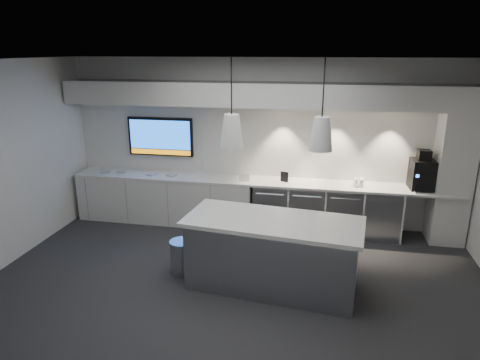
% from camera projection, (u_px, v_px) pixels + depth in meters
% --- Properties ---
extents(floor, '(7.00, 7.00, 0.00)m').
position_uv_depth(floor, '(234.00, 289.00, 5.83)').
color(floor, '#2A2A2C').
rests_on(floor, ground).
extents(ceiling, '(7.00, 7.00, 0.00)m').
position_uv_depth(ceiling, '(233.00, 61.00, 4.94)').
color(ceiling, black).
rests_on(ceiling, wall_back).
extents(wall_back, '(7.00, 0.00, 7.00)m').
position_uv_depth(wall_back, '(261.00, 143.00, 7.73)').
color(wall_back, silver).
rests_on(wall_back, floor).
extents(wall_front, '(7.00, 0.00, 7.00)m').
position_uv_depth(wall_front, '(162.00, 289.00, 3.04)').
color(wall_front, silver).
rests_on(wall_front, floor).
extents(back_counter, '(6.80, 0.65, 0.04)m').
position_uv_depth(back_counter, '(258.00, 181.00, 7.61)').
color(back_counter, white).
rests_on(back_counter, left_base_cabinets).
extents(left_base_cabinets, '(3.30, 0.63, 0.86)m').
position_uv_depth(left_base_cabinets, '(166.00, 199.00, 8.06)').
color(left_base_cabinets, silver).
rests_on(left_base_cabinets, floor).
extents(fridge_unit_a, '(0.60, 0.61, 0.85)m').
position_uv_depth(fridge_unit_a, '(272.00, 206.00, 7.70)').
color(fridge_unit_a, '#96999E').
rests_on(fridge_unit_a, floor).
extents(fridge_unit_b, '(0.60, 0.61, 0.85)m').
position_uv_depth(fridge_unit_b, '(307.00, 208.00, 7.59)').
color(fridge_unit_b, '#96999E').
rests_on(fridge_unit_b, floor).
extents(fridge_unit_c, '(0.60, 0.61, 0.85)m').
position_uv_depth(fridge_unit_c, '(343.00, 211.00, 7.47)').
color(fridge_unit_c, '#96999E').
rests_on(fridge_unit_c, floor).
extents(fridge_unit_d, '(0.60, 0.61, 0.85)m').
position_uv_depth(fridge_unit_d, '(381.00, 213.00, 7.36)').
color(fridge_unit_d, '#96999E').
rests_on(fridge_unit_d, floor).
extents(backsplash, '(4.60, 0.03, 1.30)m').
position_uv_depth(backsplash, '(329.00, 143.00, 7.48)').
color(backsplash, silver).
rests_on(backsplash, wall_back).
extents(soffit, '(6.90, 0.60, 0.40)m').
position_uv_depth(soffit, '(259.00, 94.00, 7.19)').
color(soffit, silver).
rests_on(soffit, wall_back).
extents(column, '(0.55, 0.55, 2.60)m').
position_uv_depth(column, '(454.00, 167.00, 6.93)').
color(column, silver).
rests_on(column, floor).
extents(wall_tv, '(1.25, 0.07, 0.72)m').
position_uv_depth(wall_tv, '(161.00, 137.00, 8.01)').
color(wall_tv, black).
rests_on(wall_tv, wall_back).
extents(island, '(2.43, 1.26, 0.99)m').
position_uv_depth(island, '(273.00, 253.00, 5.76)').
color(island, '#96999E').
rests_on(island, floor).
extents(bin, '(0.46, 0.46, 0.49)m').
position_uv_depth(bin, '(182.00, 257.00, 6.20)').
color(bin, '#96999E').
rests_on(bin, floor).
extents(coffee_machine, '(0.38, 0.54, 0.66)m').
position_uv_depth(coffee_machine, '(422.00, 173.00, 7.06)').
color(coffee_machine, black).
rests_on(coffee_machine, back_counter).
extents(sign_black, '(0.14, 0.07, 0.18)m').
position_uv_depth(sign_black, '(284.00, 177.00, 7.48)').
color(sign_black, black).
rests_on(sign_black, back_counter).
extents(sign_white, '(0.18, 0.08, 0.14)m').
position_uv_depth(sign_white, '(244.00, 178.00, 7.50)').
color(sign_white, white).
rests_on(sign_white, back_counter).
extents(cup_cluster, '(0.16, 0.16, 0.14)m').
position_uv_depth(cup_cluster, '(359.00, 182.00, 7.23)').
color(cup_cluster, white).
rests_on(cup_cluster, back_counter).
extents(tray_a, '(0.20, 0.20, 0.02)m').
position_uv_depth(tray_a, '(105.00, 172.00, 8.07)').
color(tray_a, '#AAAAAA').
rests_on(tray_a, back_counter).
extents(tray_b, '(0.18, 0.18, 0.02)m').
position_uv_depth(tray_b, '(122.00, 172.00, 8.05)').
color(tray_b, '#AAAAAA').
rests_on(tray_b, back_counter).
extents(tray_c, '(0.20, 0.20, 0.02)m').
position_uv_depth(tray_c, '(152.00, 174.00, 7.90)').
color(tray_c, '#AAAAAA').
rests_on(tray_c, back_counter).
extents(tray_d, '(0.19, 0.19, 0.02)m').
position_uv_depth(tray_d, '(172.00, 175.00, 7.85)').
color(tray_d, '#AAAAAA').
rests_on(tray_d, back_counter).
extents(pendant_left, '(0.29, 0.29, 1.11)m').
position_uv_depth(pendant_left, '(232.00, 130.00, 5.37)').
color(pendant_left, silver).
rests_on(pendant_left, ceiling).
extents(pendant_right, '(0.29, 0.29, 1.11)m').
position_uv_depth(pendant_right, '(321.00, 134.00, 5.17)').
color(pendant_right, silver).
rests_on(pendant_right, ceiling).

